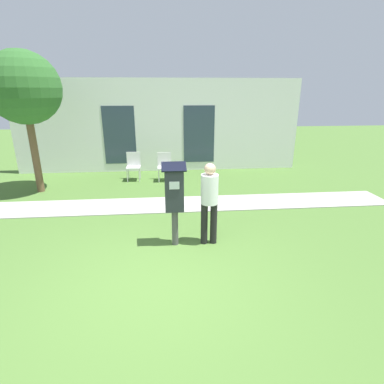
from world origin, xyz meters
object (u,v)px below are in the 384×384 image
Objects in this scene: outdoor_chair_left at (134,164)px; outdoor_chair_middle at (164,164)px; parking_meter at (174,194)px; person_standing at (209,198)px.

outdoor_chair_middle is at bearing -21.77° from outdoor_chair_left.
parking_meter reaches higher than outdoor_chair_left.
person_standing is at bearing -0.39° from parking_meter.
parking_meter is at bearing -89.04° from outdoor_chair_left.
person_standing is (0.64, -0.00, -0.09)m from parking_meter.
person_standing is at bearing -81.69° from outdoor_chair_left.
outdoor_chair_middle is (1.00, -0.14, 0.00)m from outdoor_chair_left.
person_standing is 1.76× the size of outdoor_chair_middle.
person_standing reaches higher than outdoor_chair_middle.
parking_meter is 4.39m from outdoor_chair_middle.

